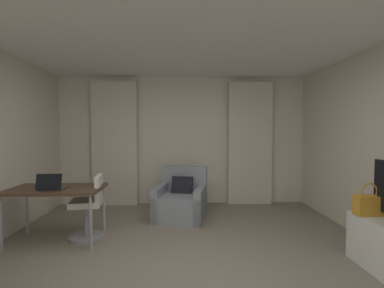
% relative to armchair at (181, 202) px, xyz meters
% --- Properties ---
extents(ground_plane, '(12.00, 12.00, 0.00)m').
position_rel_armchair_xyz_m(ground_plane, '(0.04, -2.05, -0.28)').
color(ground_plane, gray).
extents(wall_window, '(5.12, 0.06, 2.60)m').
position_rel_armchair_xyz_m(wall_window, '(0.04, 0.98, 1.02)').
color(wall_window, beige).
rests_on(wall_window, ground).
extents(ceiling, '(5.12, 6.12, 0.06)m').
position_rel_armchair_xyz_m(ceiling, '(0.04, -2.05, 2.35)').
color(ceiling, white).
rests_on(ceiling, wall_left).
extents(curtain_left_panel, '(0.90, 0.06, 2.50)m').
position_rel_armchair_xyz_m(curtain_left_panel, '(-1.33, 0.85, 0.97)').
color(curtain_left_panel, beige).
rests_on(curtain_left_panel, ground).
extents(curtain_right_panel, '(0.90, 0.06, 2.50)m').
position_rel_armchair_xyz_m(curtain_right_panel, '(1.42, 0.85, 0.97)').
color(curtain_right_panel, beige).
rests_on(curtain_right_panel, ground).
extents(armchair, '(0.97, 0.98, 0.86)m').
position_rel_armchair_xyz_m(armchair, '(0.00, 0.00, 0.00)').
color(armchair, gray).
rests_on(armchair, ground).
extents(desk, '(1.21, 0.67, 0.73)m').
position_rel_armchair_xyz_m(desk, '(-1.69, -0.92, 0.39)').
color(desk, '#4C3828').
rests_on(desk, ground).
extents(desk_chair, '(0.48, 0.48, 0.88)m').
position_rel_armchair_xyz_m(desk_chair, '(-1.28, -0.82, 0.11)').
color(desk_chair, gray).
rests_on(desk_chair, ground).
extents(laptop, '(0.32, 0.25, 0.22)m').
position_rel_armchair_xyz_m(laptop, '(-1.69, -1.03, 0.50)').
color(laptop, '#2D2D33').
rests_on(laptop, desk).
extents(handbag_primary, '(0.30, 0.14, 0.37)m').
position_rel_armchair_xyz_m(handbag_primary, '(2.12, -1.67, 0.39)').
color(handbag_primary, orange).
rests_on(handbag_primary, tv_console).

